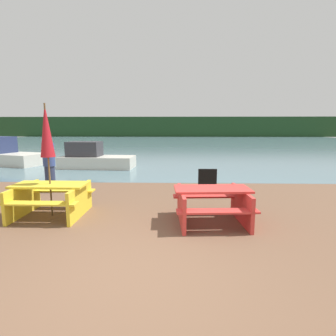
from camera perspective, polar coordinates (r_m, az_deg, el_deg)
ground_plane at (r=3.93m, az=-8.41°, el=-21.64°), size 60.00×60.00×0.00m
water at (r=34.25m, az=0.67°, el=5.62°), size 60.00×50.00×0.00m
far_treeline at (r=54.19m, az=1.07°, el=8.97°), size 80.00×1.60×4.00m
picnic_table_red at (r=5.57m, az=9.50°, el=-7.31°), size 1.63×1.47×0.74m
picnic_table_yellow at (r=6.47m, az=-24.11°, el=-5.68°), size 1.59×1.38×0.74m
umbrella_crimson at (r=6.28m, az=-24.96°, el=7.26°), size 0.30×0.30×2.49m
boat at (r=13.34m, az=-15.80°, el=2.03°), size 3.60×1.63×1.28m
boat_second at (r=16.69m, az=-32.16°, el=2.55°), size 4.55×2.90×1.47m
person at (r=8.76m, az=-24.44°, el=0.77°), size 0.35×0.35×1.73m
signboard at (r=7.95m, az=8.57°, el=-2.89°), size 0.55×0.08×0.75m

